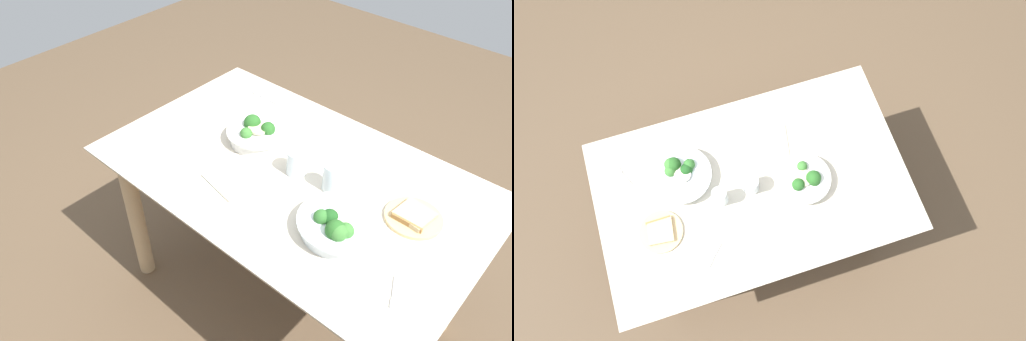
% 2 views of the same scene
% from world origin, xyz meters
% --- Properties ---
extents(ground_plane, '(6.00, 6.00, 0.00)m').
position_xyz_m(ground_plane, '(0.00, 0.00, 0.00)').
color(ground_plane, brown).
extents(dining_table, '(1.37, 0.85, 0.73)m').
position_xyz_m(dining_table, '(0.00, 0.00, 0.61)').
color(dining_table, beige).
rests_on(dining_table, ground_plane).
extents(broccoli_bowl_far, '(0.23, 0.23, 0.09)m').
position_xyz_m(broccoli_bowl_far, '(-0.23, 0.05, 0.77)').
color(broccoli_bowl_far, white).
rests_on(broccoli_bowl_far, dining_table).
extents(broccoli_bowl_near, '(0.27, 0.27, 0.10)m').
position_xyz_m(broccoli_bowl_near, '(0.28, -0.14, 0.77)').
color(broccoli_bowl_near, white).
rests_on(broccoli_bowl_near, dining_table).
extents(bread_side_plate, '(0.19, 0.19, 0.03)m').
position_xyz_m(bread_side_plate, '(0.43, 0.08, 0.74)').
color(bread_side_plate, '#D6B27A').
rests_on(bread_side_plate, dining_table).
extents(water_glass_center, '(0.07, 0.07, 0.09)m').
position_xyz_m(water_glass_center, '(0.01, 0.01, 0.78)').
color(water_glass_center, silver).
rests_on(water_glass_center, dining_table).
extents(water_glass_side, '(0.06, 0.06, 0.10)m').
position_xyz_m(water_glass_side, '(0.15, 0.02, 0.78)').
color(water_glass_side, silver).
rests_on(water_glass_side, dining_table).
extents(fork_by_far_bowl, '(0.06, 0.10, 0.00)m').
position_xyz_m(fork_by_far_bowl, '(0.53, -0.22, 0.74)').
color(fork_by_far_bowl, '#B7B7BC').
rests_on(fork_by_far_bowl, dining_table).
extents(fork_by_near_bowl, '(0.08, 0.08, 0.00)m').
position_xyz_m(fork_by_near_bowl, '(0.24, 0.25, 0.74)').
color(fork_by_near_bowl, '#B7B7BC').
rests_on(fork_by_near_bowl, dining_table).
extents(table_knife_left, '(0.20, 0.01, 0.00)m').
position_xyz_m(table_knife_left, '(-0.39, 0.30, 0.73)').
color(table_knife_left, '#B7B7BC').
rests_on(table_knife_left, dining_table).
extents(napkin_folded_upper, '(0.20, 0.20, 0.01)m').
position_xyz_m(napkin_folded_upper, '(-0.13, -0.17, 0.74)').
color(napkin_folded_upper, '#B1A997').
rests_on(napkin_folded_upper, dining_table).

